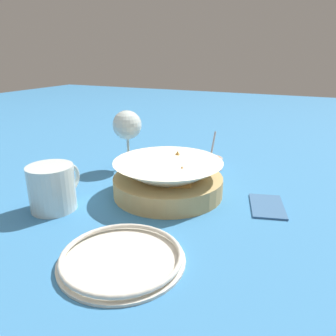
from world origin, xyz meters
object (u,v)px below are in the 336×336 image
at_px(food_basket, 168,180).
at_px(sauce_cup, 210,162).
at_px(beer_mug, 53,189).
at_px(side_plate, 122,257).
at_px(wine_glass, 127,127).

xyz_separation_m(food_basket, sauce_cup, (0.20, -0.03, -0.02)).
height_order(food_basket, beer_mug, beer_mug).
xyz_separation_m(food_basket, side_plate, (-0.26, -0.04, -0.03)).
xyz_separation_m(food_basket, beer_mug, (-0.16, 0.18, 0.01)).
xyz_separation_m(wine_glass, beer_mug, (-0.28, 0.01, -0.07)).
bearing_deg(food_basket, sauce_cup, -9.16).
distance_m(sauce_cup, beer_mug, 0.42).
bearing_deg(sauce_cup, side_plate, -178.74).
relative_size(sauce_cup, side_plate, 0.50).
bearing_deg(side_plate, beer_mug, 66.74).
bearing_deg(beer_mug, wine_glass, -1.12).
distance_m(wine_glass, side_plate, 0.45).
bearing_deg(food_basket, wine_glass, 56.43).
relative_size(food_basket, beer_mug, 1.90).
xyz_separation_m(sauce_cup, beer_mug, (-0.37, 0.21, 0.02)).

